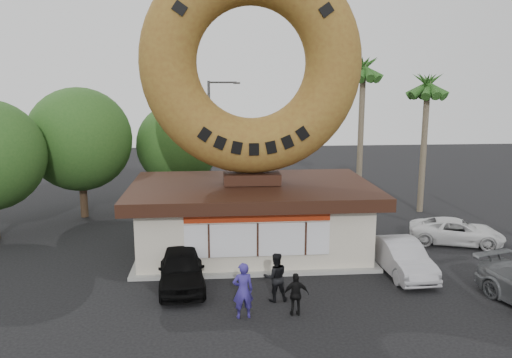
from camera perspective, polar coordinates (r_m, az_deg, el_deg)
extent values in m
plane|color=black|center=(18.52, 1.01, -14.34)|extent=(90.00, 90.00, 0.00)
cube|color=beige|center=(23.60, -0.48, -4.78)|extent=(10.00, 6.00, 3.00)
cube|color=#999993|center=(24.03, -0.47, -8.05)|extent=(10.60, 6.60, 0.15)
cube|color=#3F3F3F|center=(23.23, -0.48, -1.10)|extent=(10.00, 6.00, 0.10)
cube|color=black|center=(23.24, -0.48, -1.22)|extent=(11.20, 7.20, 0.55)
cube|color=silver|center=(20.68, 0.18, -6.94)|extent=(6.00, 0.12, 1.40)
cube|color=#9E270D|center=(20.37, 0.19, -4.29)|extent=(6.00, 0.10, 0.45)
cube|color=black|center=(23.12, -0.48, 0.11)|extent=(2.60, 1.40, 0.50)
torus|color=olive|center=(22.72, -0.51, 13.12)|extent=(9.92, 2.53, 9.92)
cylinder|color=#473321|center=(31.28, -19.15, -1.16)|extent=(0.44, 0.44, 3.30)
sphere|color=#244F1C|center=(30.81, -19.50, 4.30)|extent=(6.00, 6.00, 6.00)
cylinder|color=#473321|center=(32.38, -8.79, -0.67)|extent=(0.44, 0.44, 2.86)
sphere|color=#244F1C|center=(31.96, -8.93, 3.90)|extent=(5.20, 5.20, 5.20)
cylinder|color=#726651|center=(32.18, 11.87, 4.69)|extent=(0.36, 0.36, 9.00)
cylinder|color=#726651|center=(32.04, 18.62, 3.42)|extent=(0.36, 0.36, 8.00)
cylinder|color=#59595E|center=(32.88, -5.32, 4.13)|extent=(0.18, 0.18, 8.00)
cylinder|color=#59595E|center=(32.64, -3.83, 10.97)|extent=(1.80, 0.12, 0.12)
cube|color=#59595E|center=(32.67, -2.23, 10.90)|extent=(0.45, 0.20, 0.12)
imported|color=navy|center=(17.33, -1.50, -12.62)|extent=(0.77, 0.56, 1.97)
imported|color=black|center=(18.61, 2.24, -11.13)|extent=(0.95, 0.77, 1.83)
imported|color=black|center=(17.63, 4.60, -13.01)|extent=(0.90, 0.40, 1.53)
imported|color=black|center=(20.12, -8.51, -10.04)|extent=(2.07, 4.47, 1.48)
imported|color=#A9A8AD|center=(22.03, 16.31, -8.57)|extent=(1.68, 4.37, 1.42)
imported|color=silver|center=(26.86, 21.94, -5.58)|extent=(4.91, 3.39, 1.25)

